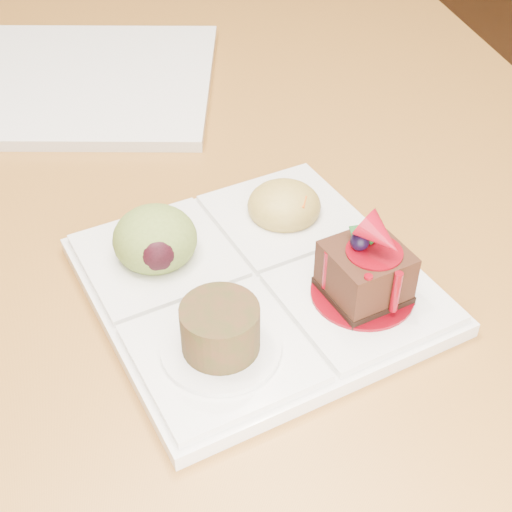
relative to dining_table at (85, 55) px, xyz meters
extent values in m
plane|color=#562F18|center=(0.00, 0.00, -0.68)|extent=(6.00, 6.00, 0.00)
cube|color=olive|center=(0.00, 0.00, 0.05)|extent=(1.00, 1.80, 0.04)
cylinder|color=olive|center=(0.44, 0.84, -0.33)|extent=(0.06, 0.06, 0.71)
cylinder|color=black|center=(0.60, -0.30, -0.45)|extent=(0.04, 0.04, 0.46)
cylinder|color=black|center=(0.50, 0.07, -0.45)|extent=(0.04, 0.04, 0.46)
cube|color=white|center=(0.12, -0.61, 0.07)|extent=(0.29, 0.29, 0.01)
cube|color=white|center=(0.19, -0.65, 0.08)|extent=(0.14, 0.14, 0.01)
cube|color=white|center=(0.08, -0.68, 0.08)|extent=(0.14, 0.14, 0.01)
cube|color=white|center=(0.05, -0.57, 0.08)|extent=(0.14, 0.14, 0.01)
cube|color=white|center=(0.16, -0.54, 0.08)|extent=(0.14, 0.14, 0.01)
cylinder|color=#69030D|center=(0.19, -0.65, 0.09)|extent=(0.08, 0.08, 0.00)
cube|color=black|center=(0.19, -0.65, 0.09)|extent=(0.07, 0.07, 0.01)
cube|color=#37160F|center=(0.19, -0.65, 0.11)|extent=(0.06, 0.06, 0.03)
cylinder|color=#69030D|center=(0.19, -0.65, 0.13)|extent=(0.04, 0.04, 0.00)
sphere|color=black|center=(0.18, -0.64, 0.13)|extent=(0.01, 0.01, 0.01)
cone|color=maroon|center=(0.19, -0.65, 0.14)|extent=(0.04, 0.04, 0.03)
cube|color=#134C16|center=(0.19, -0.63, 0.13)|extent=(0.02, 0.02, 0.01)
cube|color=#134C16|center=(0.19, -0.63, 0.13)|extent=(0.01, 0.01, 0.01)
cylinder|color=#69030D|center=(0.18, -0.67, 0.11)|extent=(0.01, 0.01, 0.04)
cylinder|color=#69030D|center=(0.20, -0.67, 0.11)|extent=(0.01, 0.01, 0.03)
cylinder|color=#69030D|center=(0.16, -0.64, 0.11)|extent=(0.01, 0.01, 0.03)
cylinder|color=white|center=(0.08, -0.68, 0.09)|extent=(0.08, 0.08, 0.00)
cylinder|color=#4B2415|center=(0.08, -0.68, 0.11)|extent=(0.05, 0.05, 0.03)
cylinder|color=#48230F|center=(0.08, -0.68, 0.12)|extent=(0.04, 0.04, 0.00)
ellipsoid|color=olive|center=(0.05, -0.57, 0.10)|extent=(0.06, 0.06, 0.05)
ellipsoid|color=black|center=(0.05, -0.59, 0.10)|extent=(0.03, 0.02, 0.03)
ellipsoid|color=#AE8F3E|center=(0.16, -0.54, 0.09)|extent=(0.06, 0.06, 0.04)
cube|color=#DD5B10|center=(0.17, -0.53, 0.10)|extent=(0.01, 0.01, 0.01)
cube|color=#4D811C|center=(0.16, -0.52, 0.09)|extent=(0.02, 0.02, 0.01)
cube|color=#DD5B10|center=(0.14, -0.53, 0.10)|extent=(0.02, 0.02, 0.01)
cube|color=#4D811C|center=(0.15, -0.55, 0.10)|extent=(0.02, 0.01, 0.01)
cube|color=#DD5B10|center=(0.17, -0.55, 0.10)|extent=(0.02, 0.02, 0.02)
cube|color=white|center=(0.00, -0.23, 0.07)|extent=(0.34, 0.34, 0.01)
camera|label=1|loc=(0.03, -1.00, 0.44)|focal=50.00mm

